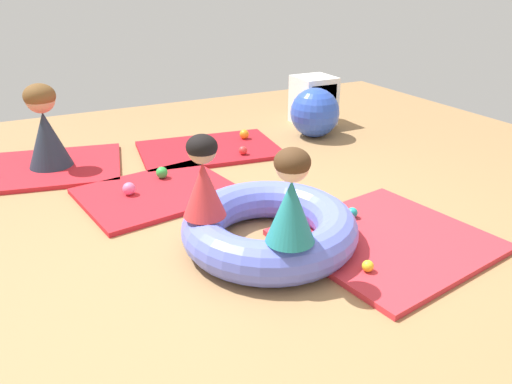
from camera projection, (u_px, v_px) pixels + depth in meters
name	position (u px, v px, depth m)	size (l,w,h in m)	color
ground_plane	(261.00, 238.00, 3.40)	(8.00, 8.00, 0.00)	#9E7549
gym_mat_far_left	(209.00, 150.00, 5.03)	(1.38, 0.93, 0.04)	#B21923
gym_mat_near_right	(387.00, 240.00, 3.33)	(1.23, 1.16, 0.04)	red
gym_mat_front	(158.00, 193.00, 4.04)	(1.19, 0.94, 0.04)	red
gym_mat_far_right	(52.00, 167.00, 4.57)	(1.21, 1.02, 0.04)	red
inflatable_cushion	(270.00, 228.00, 3.24)	(1.16, 1.16, 0.27)	#6070E5
child_in_red	(203.00, 177.00, 3.00)	(0.38, 0.38, 0.53)	red
child_in_teal	(291.00, 197.00, 2.70)	(0.36, 0.36, 0.56)	teal
adult_seated	(45.00, 127.00, 4.41)	(0.55, 0.55, 0.76)	#232D3D
play_ball_green	(162.00, 173.00, 4.26)	(0.10, 0.10, 0.10)	green
play_ball_red	(243.00, 150.00, 4.82)	(0.08, 0.08, 0.08)	red
play_ball_yellow	(368.00, 266.00, 2.93)	(0.07, 0.07, 0.07)	yellow
play_ball_pink	(129.00, 189.00, 3.94)	(0.10, 0.10, 0.10)	pink
play_ball_teal	(352.00, 213.00, 3.57)	(0.08, 0.08, 0.08)	teal
play_ball_orange	(244.00, 134.00, 5.27)	(0.10, 0.10, 0.10)	orange
exercise_ball_large	(315.00, 113.00, 5.40)	(0.54, 0.54, 0.54)	blue
storage_cube	(315.00, 101.00, 5.86)	(0.44, 0.44, 0.56)	white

